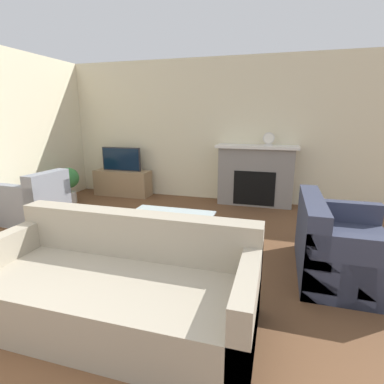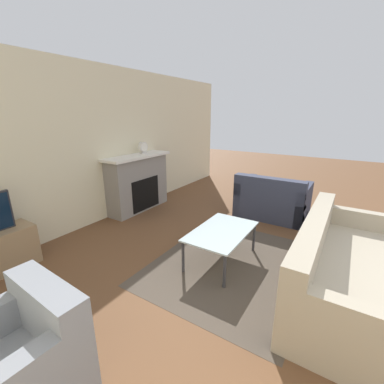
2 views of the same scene
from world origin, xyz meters
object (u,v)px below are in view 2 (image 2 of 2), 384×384
Objects in this scene: armchair_by_window at (14,374)px; coffee_table at (222,233)px; couch_sectional at (344,272)px; mantel_clock at (143,147)px; couch_loveseat at (272,201)px.

armchair_by_window is 0.81× the size of coffee_table.
mantel_clock is at bearing 75.10° from couch_sectional.
couch_loveseat is 4.31m from armchair_by_window.
armchair_by_window is 3.63× the size of mantel_clock.
couch_loveseat is at bearing 86.88° from armchair_by_window.
couch_sectional is 3.94m from mantel_clock.
couch_loveseat and armchair_by_window have the same top height.
couch_sectional is 2.27m from couch_loveseat.
couch_sectional and couch_loveseat have the same top height.
couch_sectional is at bearing 57.26° from armchair_by_window.
mantel_clock is at bearing 65.16° from coffee_table.
coffee_table is (-0.08, 1.41, 0.12)m from couch_sectional.
couch_sectional is at bearing -104.90° from mantel_clock.
couch_loveseat reaches higher than coffee_table.
couch_sectional is 9.47× the size of mantel_clock.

